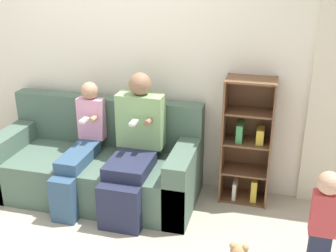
{
  "coord_description": "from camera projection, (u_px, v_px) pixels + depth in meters",
  "views": [
    {
      "loc": [
        1.49,
        -2.79,
        2.14
      ],
      "look_at": [
        0.6,
        0.56,
        0.76
      ],
      "focal_mm": 45.0,
      "sensor_mm": 36.0,
      "label": 1
    }
  ],
  "objects": [
    {
      "name": "ground_plane",
      "position": [
        84.0,
        223.0,
        3.66
      ],
      "size": [
        14.0,
        14.0,
        0.0
      ],
      "primitive_type": "plane",
      "color": "#B2A893"
    },
    {
      "name": "adult_seated",
      "position": [
        134.0,
        144.0,
        3.72
      ],
      "size": [
        0.43,
        0.78,
        1.21
      ],
      "color": "#232842",
      "rests_on": "ground_plane"
    },
    {
      "name": "bookshelf",
      "position": [
        247.0,
        144.0,
        3.87
      ],
      "size": [
        0.44,
        0.3,
        1.18
      ],
      "color": "brown",
      "rests_on": "ground_plane"
    },
    {
      "name": "child_seated",
      "position": [
        80.0,
        148.0,
        3.84
      ],
      "size": [
        0.25,
        0.8,
        1.08
      ],
      "color": "#335170",
      "rests_on": "ground_plane"
    },
    {
      "name": "couch",
      "position": [
        98.0,
        166.0,
        4.03
      ],
      "size": [
        1.92,
        0.83,
        0.89
      ],
      "color": "#4C6656",
      "rests_on": "ground_plane"
    },
    {
      "name": "back_wall",
      "position": [
        118.0,
        55.0,
        4.05
      ],
      "size": [
        10.0,
        0.06,
        2.55
      ],
      "color": "silver",
      "rests_on": "ground_plane"
    },
    {
      "name": "toddler_standing",
      "position": [
        324.0,
        215.0,
        3.02
      ],
      "size": [
        0.19,
        0.17,
        0.78
      ],
      "color": "#232842",
      "rests_on": "ground_plane"
    }
  ]
}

